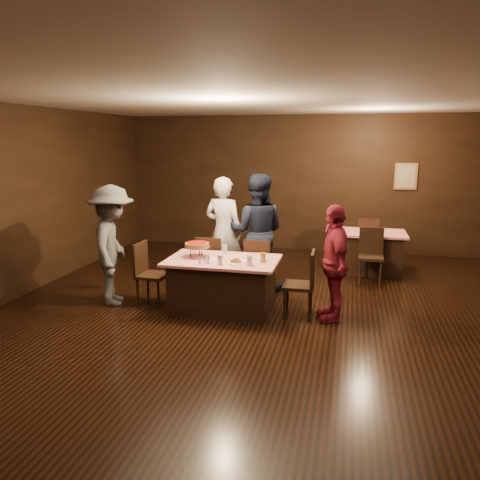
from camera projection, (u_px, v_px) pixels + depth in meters
The scene contains 23 objects.
room at pixel (259, 167), 5.55m from camera, with size 10.00×10.04×3.02m.
main_table at pixel (223, 285), 6.82m from camera, with size 1.60×1.00×0.77m, color #B70C0D.
back_table at pixel (369, 252), 8.82m from camera, with size 1.30×0.90×0.77m, color red.
chair_far_left at pixel (211, 264), 7.60m from camera, with size 0.42×0.42×0.95m, color black.
chair_far_right at pixel (259, 267), 7.42m from camera, with size 0.42×0.42×0.95m, color black.
chair_end_left at pixel (152, 274), 7.05m from camera, with size 0.42×0.42×0.95m, color black.
chair_end_right at pixel (298, 284), 6.55m from camera, with size 0.42×0.42×0.95m, color black.
chair_back_near at pixel (371, 256), 8.14m from camera, with size 0.42×0.42×0.95m, color black.
chair_back_far at pixel (368, 241), 9.37m from camera, with size 0.42×0.42×0.95m, color black.
diner_white_jacket at pixel (224, 231), 7.95m from camera, with size 0.68×0.45×1.86m, color silver.
diner_navy_hoodie at pixel (257, 232), 7.74m from camera, with size 0.94×0.73×1.92m, color black.
diner_grey_knit at pixel (113, 245), 7.00m from camera, with size 1.17×0.67×1.81m, color #55565A.
diner_red_shirt at pixel (334, 263), 6.39m from camera, with size 0.95×0.39×1.62m, color maroon.
pizza_stand at pixel (197, 245), 6.84m from camera, with size 0.38×0.38×0.22m.
plate_with_slice at pixel (236, 262), 6.50m from camera, with size 0.25×0.25×0.06m.
plate_empty at pixel (262, 258), 6.75m from camera, with size 0.25×0.25×0.01m, color white.
glass_front_left at pixel (220, 260), 6.43m from camera, with size 0.08×0.08×0.14m, color silver.
glass_front_right at pixel (249, 261), 6.38m from camera, with size 0.08×0.08×0.14m, color silver.
glass_amber at pixel (263, 258), 6.54m from camera, with size 0.08×0.08×0.14m, color #BF7F26.
glass_back at pixel (225, 250), 7.02m from camera, with size 0.08×0.08×0.14m, color silver.
condiments at pixel (205, 260), 6.50m from camera, with size 0.17×0.10×0.09m.
napkin_center at pixel (243, 260), 6.67m from camera, with size 0.16×0.16×0.01m, color white.
napkin_left at pixel (212, 259), 6.72m from camera, with size 0.16×0.16×0.01m, color white.
Camera 1 is at (1.07, -5.50, 2.45)m, focal length 35.00 mm.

